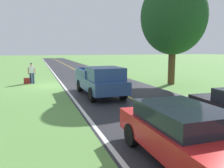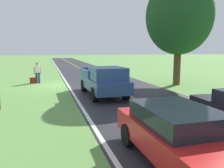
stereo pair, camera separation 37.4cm
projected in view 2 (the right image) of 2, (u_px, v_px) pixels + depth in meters
The scene contains 9 objects.
ground_plane at pixel (58, 85), 18.19m from camera, with size 200.00×200.00×0.00m, color #609347.
road_surface at pixel (107, 83), 19.29m from camera, with size 6.83×120.00×0.00m, color #28282D.
lane_edge_line at pixel (68, 85), 18.40m from camera, with size 0.16×117.60×0.00m, color silver.
lane_centre_line at pixel (107, 83), 19.28m from camera, with size 0.14×117.60×0.00m, color gold.
hitchhiker_walking at pixel (38, 71), 19.28m from camera, with size 0.62×0.52×1.75m.
suitcase_carried at pixel (33, 80), 19.22m from camera, with size 0.20×0.46×0.49m, color maroon.
pickup_truck_passing at pixel (104, 80), 13.94m from camera, with size 2.19×5.44×1.82m.
tree_far_side_near at pixel (179, 17), 17.75m from camera, with size 5.17×5.17×8.36m.
sedan_ahead_same_lane at pixel (179, 134), 5.62m from camera, with size 1.94×4.40×1.41m.
Camera 2 is at (0.78, 18.47, 2.82)m, focal length 36.60 mm.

